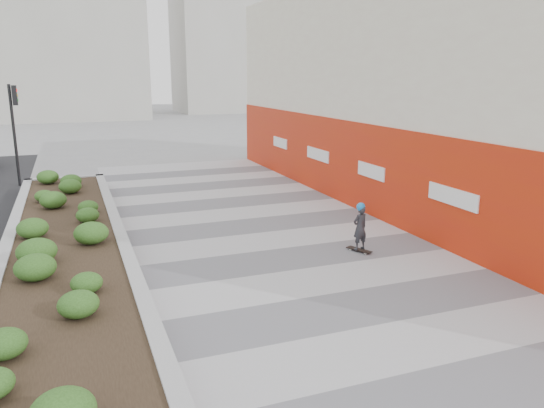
{
  "coord_description": "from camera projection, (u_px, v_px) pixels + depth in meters",
  "views": [
    {
      "loc": [
        -5.18,
        -6.78,
        4.56
      ],
      "look_at": [
        -0.12,
        6.44,
        1.1
      ],
      "focal_mm": 35.0,
      "sensor_mm": 36.0,
      "label": 1
    }
  ],
  "objects": [
    {
      "name": "ground",
      "position": [
        413.0,
        350.0,
        9.04
      ],
      "size": [
        160.0,
        160.0,
        0.0
      ],
      "primitive_type": "plane",
      "color": "gray",
      "rests_on": "ground"
    },
    {
      "name": "walkway",
      "position": [
        332.0,
        286.0,
        11.76
      ],
      "size": [
        8.0,
        36.0,
        0.01
      ],
      "primitive_type": "cube",
      "color": "#A8A8AD",
      "rests_on": "ground"
    },
    {
      "name": "building",
      "position": [
        434.0,
        92.0,
        18.66
      ],
      "size": [
        6.04,
        24.08,
        8.0
      ],
      "color": "beige",
      "rests_on": "ground"
    },
    {
      "name": "planter",
      "position": [
        66.0,
        243.0,
        13.38
      ],
      "size": [
        3.0,
        18.0,
        0.9
      ],
      "color": "#9E9EA0",
      "rests_on": "ground"
    },
    {
      "name": "traffic_signal_near",
      "position": [
        15.0,
        120.0,
        21.75
      ],
      "size": [
        0.33,
        0.28,
        4.2
      ],
      "color": "black",
      "rests_on": "ground"
    },
    {
      "name": "distant_bldg_north_l",
      "position": [
        61.0,
        21.0,
        54.83
      ],
      "size": [
        16.0,
        12.0,
        20.0
      ],
      "primitive_type": "cube",
      "color": "#ADAAA3",
      "rests_on": "ground"
    },
    {
      "name": "distant_bldg_north_r",
      "position": [
        232.0,
        13.0,
        65.84
      ],
      "size": [
        14.0,
        10.0,
        24.0
      ],
      "primitive_type": "cube",
      "color": "#ADAAA3",
      "rests_on": "ground"
    },
    {
      "name": "manhole_cover",
      "position": [
        352.0,
        283.0,
        11.93
      ],
      "size": [
        0.44,
        0.44,
        0.01
      ],
      "primitive_type": "cylinder",
      "color": "#595654",
      "rests_on": "ground"
    },
    {
      "name": "skateboarder",
      "position": [
        360.0,
        227.0,
        13.85
      ],
      "size": [
        0.48,
        0.74,
        1.34
      ],
      "rotation": [
        0.0,
        0.0,
        0.42
      ],
      "color": "beige",
      "rests_on": "ground"
    }
  ]
}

